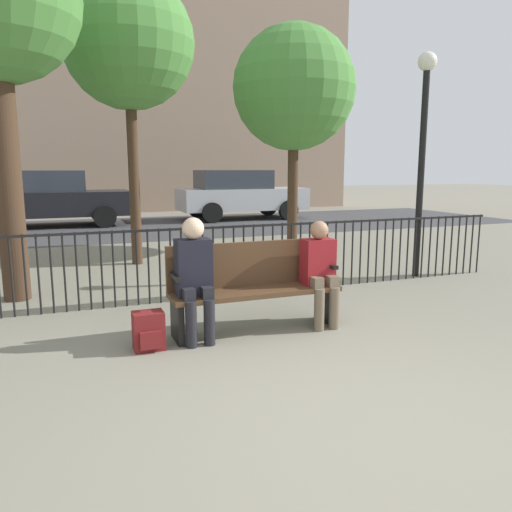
% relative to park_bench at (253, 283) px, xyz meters
% --- Properties ---
extents(ground_plane, '(80.00, 80.00, 0.00)m').
position_rel_park_bench_xyz_m(ground_plane, '(0.00, -2.23, -0.50)').
color(ground_plane, gray).
extents(park_bench, '(1.78, 0.45, 0.92)m').
position_rel_park_bench_xyz_m(park_bench, '(0.00, 0.00, 0.00)').
color(park_bench, '#4C331E').
rests_on(park_bench, ground).
extents(seated_person_0, '(0.34, 0.39, 1.22)m').
position_rel_park_bench_xyz_m(seated_person_0, '(-0.66, -0.13, 0.19)').
color(seated_person_0, black).
rests_on(seated_person_0, ground).
extents(seated_person_1, '(0.34, 0.39, 1.14)m').
position_rel_park_bench_xyz_m(seated_person_1, '(0.71, -0.13, 0.14)').
color(seated_person_1, brown).
rests_on(seated_person_1, ground).
extents(backpack, '(0.28, 0.25, 0.36)m').
position_rel_park_bench_xyz_m(backpack, '(-1.13, -0.22, -0.32)').
color(backpack, maroon).
rests_on(backpack, ground).
extents(fence_railing, '(9.01, 0.03, 0.95)m').
position_rel_park_bench_xyz_m(fence_railing, '(-0.02, 1.40, 0.06)').
color(fence_railing, black).
rests_on(fence_railing, ground).
extents(tree_1, '(2.47, 2.47, 4.51)m').
position_rel_park_bench_xyz_m(tree_1, '(2.69, 4.71, 2.76)').
color(tree_1, '#422D1E').
rests_on(tree_1, ground).
extents(tree_3, '(2.20, 2.20, 4.85)m').
position_rel_park_bench_xyz_m(tree_3, '(-0.62, 4.18, 3.23)').
color(tree_3, '#422D1E').
rests_on(tree_3, ground).
extents(lamp_post, '(0.28, 0.28, 3.38)m').
position_rel_park_bench_xyz_m(lamp_post, '(3.34, 1.53, 1.76)').
color(lamp_post, black).
rests_on(lamp_post, ground).
extents(street_surface, '(24.00, 6.00, 0.01)m').
position_rel_park_bench_xyz_m(street_surface, '(0.00, 9.77, -0.49)').
color(street_surface, '#3D3D3F').
rests_on(street_surface, ground).
extents(parked_car_0, '(4.20, 1.94, 1.62)m').
position_rel_park_bench_xyz_m(parked_car_0, '(-2.08, 10.90, 0.35)').
color(parked_car_0, black).
rests_on(parked_car_0, ground).
extents(parked_car_1, '(4.20, 1.94, 1.62)m').
position_rel_park_bench_xyz_m(parked_car_1, '(3.73, 11.00, 0.35)').
color(parked_car_1, '#B7B7BC').
rests_on(parked_car_1, ground).
extents(building_facade, '(20.00, 6.00, 14.66)m').
position_rel_park_bench_xyz_m(building_facade, '(0.00, 17.77, 6.83)').
color(building_facade, gray).
rests_on(building_facade, ground).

